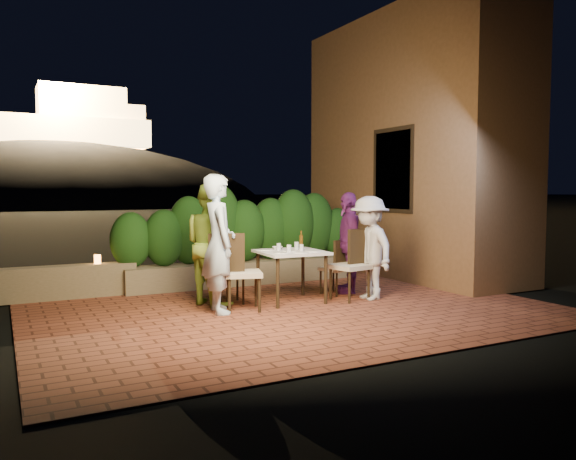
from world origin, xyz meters
TOP-DOWN VIEW (x-y plane):
  - ground at (0.00, 0.00)m, footprint 400.00×400.00m
  - terrace_floor at (0.00, 0.50)m, footprint 7.00×6.00m
  - building_wall at (3.60, 2.00)m, footprint 1.60×5.00m
  - window_pane at (2.82, 1.50)m, footprint 0.08×1.00m
  - window_frame at (2.81, 1.50)m, footprint 0.06×1.15m
  - planter at (0.20, 2.30)m, footprint 4.20×0.55m
  - hedge at (0.20, 2.30)m, footprint 4.00×0.70m
  - parapet at (-2.80, 2.30)m, footprint 2.20×0.30m
  - hill at (2.00, 60.00)m, footprint 52.00×40.00m
  - fortress at (2.00, 60.00)m, footprint 26.00×8.00m
  - dining_table at (0.19, 0.52)m, footprint 0.96×0.96m
  - plate_nw at (-0.09, 0.30)m, footprint 0.20×0.20m
  - plate_sw at (-0.10, 0.79)m, footprint 0.24×0.24m
  - plate_ne at (0.44, 0.29)m, footprint 0.23×0.23m
  - plate_se at (0.47, 0.75)m, footprint 0.19×0.19m
  - plate_centre at (0.16, 0.50)m, footprint 0.21×0.21m
  - plate_front at (0.19, 0.23)m, footprint 0.21×0.21m
  - glass_nw at (0.08, 0.38)m, footprint 0.06×0.06m
  - glass_sw at (0.07, 0.68)m, footprint 0.06×0.06m
  - glass_ne at (0.31, 0.42)m, footprint 0.06×0.06m
  - glass_se at (0.36, 0.66)m, footprint 0.07×0.07m
  - beer_bottle at (0.37, 0.53)m, footprint 0.06×0.06m
  - bowl at (0.12, 0.83)m, footprint 0.22×0.22m
  - chair_left_front at (-0.67, 0.29)m, footprint 0.61×0.61m
  - chair_left_back at (-0.67, 0.82)m, footprint 0.46×0.46m
  - chair_right_front at (1.03, 0.23)m, footprint 0.57×0.57m
  - chair_right_back at (1.08, 0.73)m, footprint 0.50×0.50m
  - diner_blue at (-1.01, 0.31)m, footprint 0.53×0.73m
  - diner_green at (-0.92, 0.87)m, footprint 0.87×1.00m
  - diner_white at (1.32, 0.14)m, footprint 0.60×1.01m
  - diner_purple at (1.35, 0.76)m, footprint 0.73×1.02m
  - parapet_lamp at (-2.26, 2.30)m, footprint 0.10×0.10m

SIDE VIEW (x-z plane):
  - hill at x=2.00m, z-range -15.00..7.00m
  - terrace_floor at x=0.00m, z-range -0.15..0.00m
  - ground at x=0.00m, z-range -0.02..-0.02m
  - planter at x=0.20m, z-range 0.00..0.40m
  - parapet at x=-2.80m, z-range 0.00..0.50m
  - dining_table at x=0.19m, z-range 0.00..0.75m
  - chair_right_back at x=1.08m, z-range 0.00..0.85m
  - chair_left_back at x=-0.67m, z-range 0.00..0.88m
  - chair_right_front at x=1.03m, z-range 0.00..1.06m
  - chair_left_front at x=-0.67m, z-range 0.00..1.06m
  - parapet_lamp at x=-2.26m, z-range 0.50..0.64m
  - plate_se at x=0.47m, z-range 0.75..0.76m
  - plate_nw at x=-0.09m, z-range 0.75..0.76m
  - plate_centre at x=0.16m, z-range 0.75..0.76m
  - plate_front at x=0.19m, z-range 0.75..0.76m
  - plate_ne at x=0.44m, z-range 0.75..0.76m
  - plate_sw at x=-0.10m, z-range 0.75..0.76m
  - bowl at x=0.12m, z-range 0.75..0.79m
  - diner_white at x=1.32m, z-range 0.00..1.55m
  - glass_ne at x=0.31m, z-range 0.75..0.85m
  - glass_sw at x=0.07m, z-range 0.75..0.86m
  - glass_nw at x=0.08m, z-range 0.75..0.86m
  - diner_purple at x=1.35m, z-range 0.00..1.61m
  - glass_se at x=0.36m, z-range 0.75..0.86m
  - diner_green at x=-0.92m, z-range 0.00..1.74m
  - beer_bottle at x=0.37m, z-range 0.75..1.04m
  - diner_blue at x=-1.01m, z-range 0.00..1.85m
  - hedge at x=0.20m, z-range 0.40..1.50m
  - window_pane at x=2.82m, z-range 1.30..2.70m
  - window_frame at x=2.81m, z-range 1.23..2.77m
  - building_wall at x=3.60m, z-range 0.00..5.00m
  - fortress at x=2.00m, z-range 6.50..14.50m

